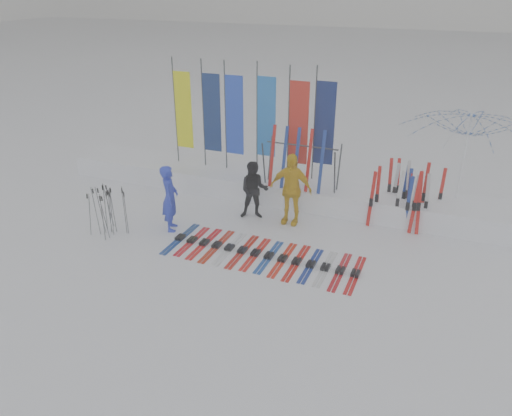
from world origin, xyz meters
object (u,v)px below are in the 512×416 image
at_px(person_blue, 170,198).
at_px(person_yellow, 291,189).
at_px(tent_canopy, 462,167).
at_px(ski_rack, 301,160).
at_px(person_black, 254,190).
at_px(ski_row, 262,255).

height_order(person_blue, person_yellow, person_yellow).
distance_m(tent_canopy, ski_rack, 4.11).
bearing_deg(ski_rack, person_black, -128.11).
height_order(person_blue, ski_row, person_blue).
relative_size(tent_canopy, ski_rack, 1.64).
xyz_separation_m(person_blue, person_black, (1.70, 1.43, -0.08)).
distance_m(person_blue, person_black, 2.22).
height_order(person_blue, person_black, person_blue).
xyz_separation_m(person_yellow, tent_canopy, (3.97, 1.78, 0.56)).
relative_size(person_black, ski_rack, 0.77).
bearing_deg(person_blue, person_yellow, -85.63).
bearing_deg(person_yellow, person_black, -175.53).
bearing_deg(ski_rack, person_blue, -135.11).
bearing_deg(tent_canopy, ski_rack, -170.30).
bearing_deg(ski_rack, person_yellow, -85.99).
distance_m(person_blue, person_yellow, 3.08).
xyz_separation_m(person_black, tent_canopy, (4.96, 1.85, 0.73)).
height_order(person_black, ski_row, person_black).
height_order(person_black, tent_canopy, tent_canopy).
distance_m(person_black, ski_row, 2.21).
distance_m(person_black, ski_rack, 1.59).
bearing_deg(ski_row, ski_rack, 90.84).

